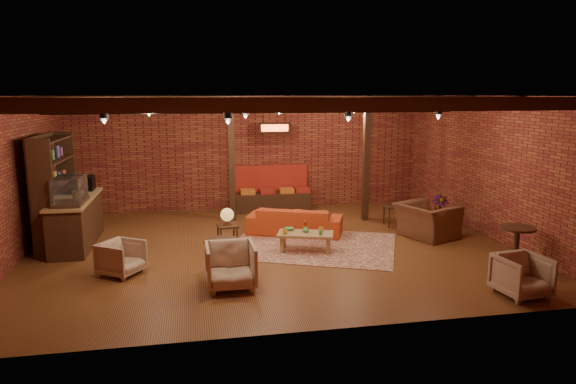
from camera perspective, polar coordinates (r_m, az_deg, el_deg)
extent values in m
plane|color=#431E10|center=(11.06, -1.93, -6.19)|extent=(10.00, 10.00, 0.00)
cube|color=black|center=(10.58, -2.05, 10.62)|extent=(10.00, 8.00, 0.02)
cube|color=maroon|center=(14.64, -4.39, 4.38)|extent=(10.00, 0.02, 3.20)
cube|color=maroon|center=(6.85, 3.14, -3.02)|extent=(10.00, 0.02, 3.20)
cube|color=maroon|center=(11.11, -28.39, 1.05)|extent=(0.02, 8.00, 3.20)
cube|color=maroon|center=(12.47, 21.37, 2.55)|extent=(0.02, 8.00, 3.20)
cylinder|color=black|center=(12.17, -3.19, 8.99)|extent=(9.60, 0.12, 0.12)
cube|color=black|center=(13.19, -6.30, 3.64)|extent=(0.16, 0.16, 3.20)
cube|color=black|center=(13.31, 8.69, 3.65)|extent=(0.16, 0.16, 3.20)
imported|color=#337F33|center=(12.07, -22.02, 0.41)|extent=(0.35, 0.39, 0.30)
cube|color=#E74C17|center=(13.76, -1.51, 7.14)|extent=(0.86, 0.06, 0.30)
cube|color=maroon|center=(11.20, 2.73, -5.94)|extent=(4.26, 3.83, 0.01)
imported|color=#AC3717|center=(12.03, 0.76, -3.20)|extent=(2.35, 1.61, 0.64)
cube|color=olive|center=(10.73, 1.96, -4.70)|extent=(1.26, 0.88, 0.05)
cube|color=olive|center=(10.64, -0.70, -5.93)|extent=(0.07, 0.07, 0.34)
cube|color=olive|center=(10.56, 4.45, -6.08)|extent=(0.07, 0.07, 0.34)
cube|color=olive|center=(11.02, -0.44, -5.33)|extent=(0.07, 0.07, 0.34)
cube|color=olive|center=(10.95, 4.53, -5.47)|extent=(0.07, 0.07, 0.34)
imported|color=gold|center=(10.62, -0.32, -4.46)|extent=(0.14, 0.14, 0.09)
imported|color=#469B46|center=(10.56, 3.64, -4.57)|extent=(0.11, 0.11, 0.09)
imported|color=gold|center=(10.87, 3.73, -4.12)|extent=(0.14, 0.14, 0.09)
imported|color=#469B46|center=(10.92, 0.12, -4.12)|extent=(0.25, 0.25, 0.05)
imported|color=#469B46|center=(10.75, 1.98, -4.21)|extent=(0.13, 0.13, 0.11)
sphere|color=#A92712|center=(10.71, 1.99, -3.46)|extent=(0.10, 0.10, 0.10)
cube|color=black|center=(10.91, -6.75, -3.75)|extent=(0.47, 0.47, 0.04)
cylinder|color=black|center=(10.98, -6.72, -5.07)|extent=(0.04, 0.04, 0.48)
cylinder|color=olive|center=(10.91, -6.75, -3.60)|extent=(0.14, 0.14, 0.02)
cylinder|color=olive|center=(10.89, -6.76, -3.24)|extent=(0.04, 0.04, 0.20)
sphere|color=orange|center=(10.86, -6.78, -2.52)|extent=(0.28, 0.28, 0.28)
cylinder|color=black|center=(9.23, -7.34, -5.44)|extent=(0.66, 0.66, 0.04)
cylinder|color=black|center=(9.32, -7.29, -7.38)|extent=(0.09, 0.09, 0.64)
cylinder|color=black|center=(9.43, -7.24, -9.22)|extent=(0.39, 0.39, 0.04)
imported|color=beige|center=(9.84, -18.04, -6.82)|extent=(0.89, 0.90, 0.69)
imported|color=beige|center=(8.80, -6.40, -7.91)|extent=(0.83, 0.78, 0.84)
imported|color=brown|center=(12.11, 15.23, -2.50)|extent=(1.17, 1.41, 1.05)
cube|color=black|center=(13.03, 11.67, -1.56)|extent=(0.46, 0.46, 0.04)
cylinder|color=black|center=(13.09, 11.63, -2.65)|extent=(0.04, 0.04, 0.47)
imported|color=black|center=(13.02, 11.67, -1.43)|extent=(0.17, 0.23, 0.02)
cylinder|color=black|center=(10.61, 24.17, -3.66)|extent=(0.66, 0.66, 0.04)
cylinder|color=black|center=(10.71, 24.01, -5.59)|extent=(0.10, 0.10, 0.72)
cylinder|color=black|center=(10.81, 23.86, -7.44)|extent=(0.40, 0.40, 0.04)
imported|color=beige|center=(9.22, 24.57, -8.27)|extent=(0.80, 0.76, 0.75)
imported|color=#4C7F4C|center=(12.95, 16.65, 1.39)|extent=(1.50, 1.50, 2.43)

